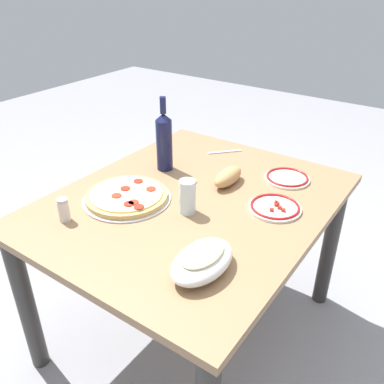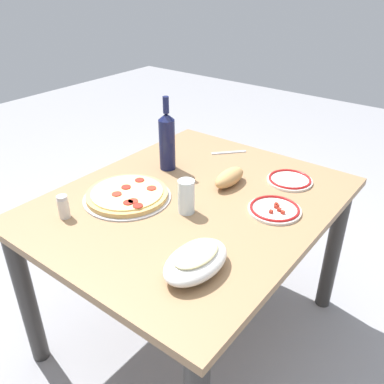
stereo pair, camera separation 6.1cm
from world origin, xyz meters
name	(u,v)px [view 1 (the left image)]	position (x,y,z in m)	size (l,w,h in m)	color
ground_plane	(192,327)	(0.00, 0.00, 0.00)	(8.00, 8.00, 0.00)	gray
dining_table	(192,223)	(0.00, 0.00, 0.59)	(1.18, 0.97, 0.70)	#93704C
pepperoni_pizza	(127,196)	(0.15, -0.20, 0.72)	(0.34, 0.34, 0.03)	#B7B7BC
baked_pasta_dish	(202,260)	(0.33, 0.27, 0.74)	(0.24, 0.15, 0.08)	white
wine_bottle	(164,141)	(-0.15, -0.25, 0.84)	(0.07, 0.07, 0.32)	#141942
water_glass	(187,197)	(0.09, 0.04, 0.77)	(0.06, 0.06, 0.13)	silver
side_plate_near	(275,207)	(-0.11, 0.30, 0.71)	(0.20, 0.20, 0.02)	white
side_plate_far	(287,178)	(-0.36, 0.24, 0.71)	(0.19, 0.19, 0.02)	white
bread_loaf	(228,177)	(-0.18, 0.05, 0.74)	(0.18, 0.07, 0.07)	tan
spice_shaker	(64,210)	(0.38, -0.28, 0.75)	(0.04, 0.04, 0.09)	silver
fork_left	(225,152)	(-0.45, -0.13, 0.71)	(0.17, 0.02, 0.01)	#B7B7BC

